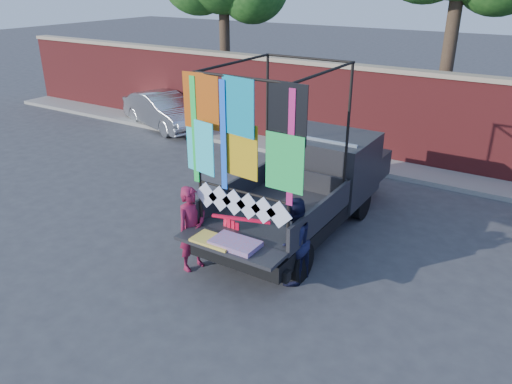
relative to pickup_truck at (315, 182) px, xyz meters
The scene contains 8 objects.
ground 2.61m from the pickup_truck, 87.16° to the right, with size 90.00×90.00×0.00m, color #38383A.
brick_wall 4.57m from the pickup_truck, 88.47° to the left, with size 30.00×0.45×2.61m.
curb 3.94m from the pickup_truck, 88.19° to the left, with size 30.00×1.20×0.12m, color gray.
pickup_truck is the anchor object (origin of this frame).
sedan 8.44m from the pickup_truck, 153.98° to the left, with size 1.29×3.69×1.21m, color #ACAFB3.
woman 3.05m from the pickup_truck, 108.49° to the right, with size 0.57×0.38×1.58m, color maroon.
man 2.47m from the pickup_truck, 72.27° to the right, with size 0.76×0.59×1.56m, color black.
streamer_bundle 2.64m from the pickup_truck, 94.82° to the right, with size 1.01×0.35×0.71m.
Camera 1 is at (4.02, -6.41, 4.86)m, focal length 35.00 mm.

